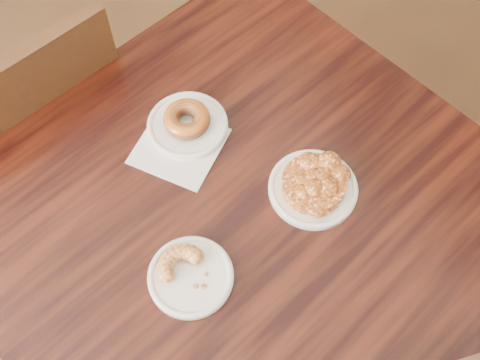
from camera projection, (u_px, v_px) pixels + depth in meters
floor at (193, 319)px, 1.82m from camera, size 5.00×5.00×0.00m
cafe_table at (243, 278)px, 1.49m from camera, size 1.15×1.15×0.75m
chair_far at (34, 129)px, 1.62m from camera, size 0.51×0.51×0.90m
napkin at (179, 146)px, 1.24m from camera, size 0.22×0.22×0.00m
plate_donut at (188, 126)px, 1.25m from camera, size 0.17×0.17×0.01m
plate_cruller at (191, 277)px, 1.09m from camera, size 0.16×0.16×0.01m
plate_fritter at (313, 189)px, 1.18m from camera, size 0.18×0.18×0.01m
glazed_donut at (187, 119)px, 1.23m from camera, size 0.10×0.10×0.03m
apple_fritter at (314, 182)px, 1.16m from camera, size 0.17×0.17×0.04m
cruller_fragment at (190, 273)px, 1.08m from camera, size 0.10×0.10×0.03m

